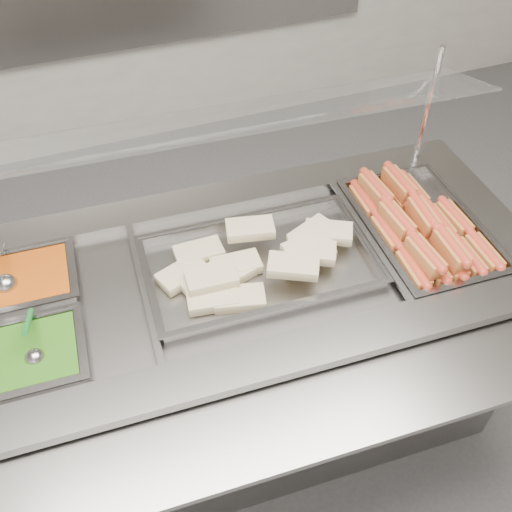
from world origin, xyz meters
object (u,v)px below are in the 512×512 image
object	(u,v)px
steam_counter	(243,351)
serving_spoon	(34,351)
ladle	(6,283)
pan_wraps	(259,266)
sneeze_guard	(216,125)
pan_hotdogs	(419,233)

from	to	relation	value
steam_counter	serving_spoon	bearing A→B (deg)	-169.42
steam_counter	ladle	bearing A→B (deg)	166.08
serving_spoon	steam_counter	bearing A→B (deg)	10.58
pan_wraps	serving_spoon	size ratio (longest dim) A/B	3.83
ladle	pan_wraps	bearing A→B (deg)	-13.06
pan_wraps	steam_counter	bearing A→B (deg)	176.88
sneeze_guard	pan_hotdogs	size ratio (longest dim) A/B	2.93
steam_counter	pan_hotdogs	xyz separation A→B (m)	(0.58, -0.03, 0.38)
ladle	serving_spoon	world-z (taller)	ladle
steam_counter	pan_wraps	bearing A→B (deg)	-3.12
steam_counter	ladle	size ratio (longest dim) A/B	9.70
sneeze_guard	ladle	world-z (taller)	sneeze_guard
pan_hotdogs	steam_counter	bearing A→B (deg)	176.88
steam_counter	ladle	distance (m)	0.77
sneeze_guard	ladle	xyz separation A→B (m)	(-0.64, -0.05, -0.33)
steam_counter	serving_spoon	distance (m)	0.73
sneeze_guard	pan_wraps	distance (m)	0.42
steam_counter	sneeze_guard	size ratio (longest dim) A/B	1.16
pan_hotdogs	ladle	size ratio (longest dim) A/B	2.87
sneeze_guard	ladle	distance (m)	0.72
sneeze_guard	pan_wraps	xyz separation A→B (m)	(0.04, -0.21, -0.36)
pan_hotdogs	serving_spoon	xyz separation A→B (m)	(-1.16, -0.08, 0.05)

